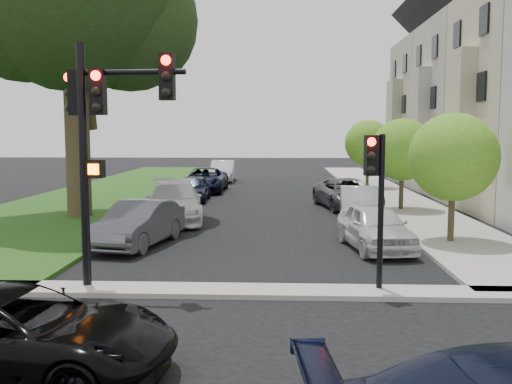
{
  "coord_description": "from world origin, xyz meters",
  "views": [
    {
      "loc": [
        0.68,
        -10.55,
        3.65
      ],
      "look_at": [
        0.0,
        5.0,
        2.0
      ],
      "focal_mm": 40.0,
      "sensor_mm": 36.0,
      "label": 1
    }
  ],
  "objects_px": {
    "small_tree_a": "(453,157)",
    "small_tree_c": "(368,143)",
    "car_parked_8": "(205,180)",
    "car_parked_9": "(223,171)",
    "traffic_signal_main": "(102,122)",
    "car_parked_2": "(348,194)",
    "car_parked_0": "(375,227)",
    "traffic_signal_secondary": "(376,183)",
    "car_parked_5": "(139,224)",
    "car_cross_near": "(14,334)",
    "car_parked_6": "(174,202)",
    "small_tree_b": "(402,150)",
    "car_parked_1": "(359,204)",
    "car_parked_7": "(193,188)"
  },
  "relations": [
    {
      "from": "small_tree_a",
      "to": "small_tree_c",
      "type": "relative_size",
      "value": 0.97
    },
    {
      "from": "car_parked_8",
      "to": "car_parked_9",
      "type": "relative_size",
      "value": 1.12
    },
    {
      "from": "car_parked_8",
      "to": "traffic_signal_main",
      "type": "bearing_deg",
      "value": -87.79
    },
    {
      "from": "car_parked_2",
      "to": "car_parked_9",
      "type": "relative_size",
      "value": 1.08
    },
    {
      "from": "car_parked_0",
      "to": "traffic_signal_secondary",
      "type": "bearing_deg",
      "value": -107.62
    },
    {
      "from": "traffic_signal_secondary",
      "to": "car_parked_5",
      "type": "bearing_deg",
      "value": 142.7
    },
    {
      "from": "traffic_signal_main",
      "to": "car_parked_2",
      "type": "bearing_deg",
      "value": 63.33
    },
    {
      "from": "car_cross_near",
      "to": "car_parked_6",
      "type": "xyz_separation_m",
      "value": [
        -0.41,
        14.92,
        0.13
      ]
    },
    {
      "from": "traffic_signal_secondary",
      "to": "car_parked_6",
      "type": "distance_m",
      "value": 12.19
    },
    {
      "from": "traffic_signal_main",
      "to": "small_tree_b",
      "type": "bearing_deg",
      "value": 54.57
    },
    {
      "from": "small_tree_b",
      "to": "car_parked_1",
      "type": "distance_m",
      "value": 4.4
    },
    {
      "from": "car_parked_0",
      "to": "car_parked_7",
      "type": "distance_m",
      "value": 14.28
    },
    {
      "from": "small_tree_b",
      "to": "traffic_signal_main",
      "type": "relative_size",
      "value": 0.76
    },
    {
      "from": "small_tree_a",
      "to": "car_parked_2",
      "type": "bearing_deg",
      "value": 105.09
    },
    {
      "from": "car_parked_5",
      "to": "car_parked_7",
      "type": "xyz_separation_m",
      "value": [
        -0.11,
        11.93,
        -0.04
      ]
    },
    {
      "from": "car_parked_0",
      "to": "car_parked_6",
      "type": "bearing_deg",
      "value": 135.93
    },
    {
      "from": "car_parked_1",
      "to": "car_parked_8",
      "type": "bearing_deg",
      "value": 129.41
    },
    {
      "from": "car_parked_1",
      "to": "car_parked_5",
      "type": "bearing_deg",
      "value": -140.88
    },
    {
      "from": "small_tree_a",
      "to": "traffic_signal_main",
      "type": "distance_m",
      "value": 11.19
    },
    {
      "from": "small_tree_c",
      "to": "car_cross_near",
      "type": "xyz_separation_m",
      "value": [
        -9.47,
        -28.57,
        -2.26
      ]
    },
    {
      "from": "traffic_signal_secondary",
      "to": "car_parked_0",
      "type": "distance_m",
      "value": 5.27
    },
    {
      "from": "small_tree_c",
      "to": "traffic_signal_secondary",
      "type": "bearing_deg",
      "value": -98.12
    },
    {
      "from": "car_parked_7",
      "to": "car_parked_5",
      "type": "bearing_deg",
      "value": -91.33
    },
    {
      "from": "traffic_signal_secondary",
      "to": "small_tree_a",
      "type": "bearing_deg",
      "value": 59.46
    },
    {
      "from": "car_parked_0",
      "to": "car_parked_6",
      "type": "distance_m",
      "value": 9.02
    },
    {
      "from": "traffic_signal_secondary",
      "to": "car_parked_5",
      "type": "xyz_separation_m",
      "value": [
        -6.65,
        5.07,
        -1.79
      ]
    },
    {
      "from": "small_tree_b",
      "to": "car_parked_8",
      "type": "relative_size",
      "value": 0.8
    },
    {
      "from": "car_parked_8",
      "to": "small_tree_c",
      "type": "bearing_deg",
      "value": 13.03
    },
    {
      "from": "car_cross_near",
      "to": "car_parked_0",
      "type": "relative_size",
      "value": 1.16
    },
    {
      "from": "small_tree_c",
      "to": "car_parked_7",
      "type": "distance_m",
      "value": 12.45
    },
    {
      "from": "car_cross_near",
      "to": "car_parked_2",
      "type": "distance_m",
      "value": 20.45
    },
    {
      "from": "small_tree_b",
      "to": "car_parked_5",
      "type": "bearing_deg",
      "value": -140.06
    },
    {
      "from": "small_tree_b",
      "to": "car_parked_7",
      "type": "bearing_deg",
      "value": 160.92
    },
    {
      "from": "small_tree_c",
      "to": "car_parked_5",
      "type": "height_order",
      "value": "small_tree_c"
    },
    {
      "from": "small_tree_b",
      "to": "small_tree_c",
      "type": "xyz_separation_m",
      "value": [
        0.0,
        10.35,
        0.1
      ]
    },
    {
      "from": "car_parked_0",
      "to": "car_parked_7",
      "type": "relative_size",
      "value": 1.05
    },
    {
      "from": "small_tree_c",
      "to": "car_parked_5",
      "type": "relative_size",
      "value": 1.01
    },
    {
      "from": "small_tree_c",
      "to": "car_parked_9",
      "type": "bearing_deg",
      "value": 152.74
    },
    {
      "from": "traffic_signal_main",
      "to": "car_parked_5",
      "type": "height_order",
      "value": "traffic_signal_main"
    },
    {
      "from": "car_parked_6",
      "to": "car_parked_8",
      "type": "height_order",
      "value": "car_parked_6"
    },
    {
      "from": "small_tree_a",
      "to": "car_cross_near",
      "type": "height_order",
      "value": "small_tree_a"
    },
    {
      "from": "car_cross_near",
      "to": "car_parked_8",
      "type": "height_order",
      "value": "car_parked_8"
    },
    {
      "from": "traffic_signal_secondary",
      "to": "car_cross_near",
      "type": "height_order",
      "value": "traffic_signal_secondary"
    },
    {
      "from": "small_tree_c",
      "to": "car_parked_5",
      "type": "bearing_deg",
      "value": -118.18
    },
    {
      "from": "car_parked_2",
      "to": "car_cross_near",
      "type": "bearing_deg",
      "value": -121.19
    },
    {
      "from": "small_tree_c",
      "to": "car_parked_9",
      "type": "height_order",
      "value": "small_tree_c"
    },
    {
      "from": "small_tree_c",
      "to": "car_parked_2",
      "type": "xyz_separation_m",
      "value": [
        -2.33,
        -9.4,
        -2.22
      ]
    },
    {
      "from": "car_parked_0",
      "to": "car_parked_6",
      "type": "relative_size",
      "value": 0.76
    },
    {
      "from": "small_tree_c",
      "to": "car_cross_near",
      "type": "bearing_deg",
      "value": -108.34
    },
    {
      "from": "small_tree_a",
      "to": "car_parked_8",
      "type": "height_order",
      "value": "small_tree_a"
    }
  ]
}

